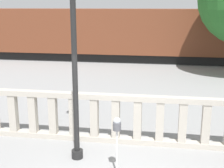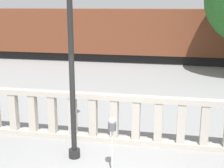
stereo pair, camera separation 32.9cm
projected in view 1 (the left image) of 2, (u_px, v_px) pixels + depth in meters
balustrade at (127, 119)px, 8.08m from camera, size 13.06×0.24×1.31m
parking_meter at (117, 129)px, 6.49m from camera, size 0.18×0.18×1.29m
train_near at (87, 33)px, 20.40m from camera, size 22.77×2.71×3.89m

